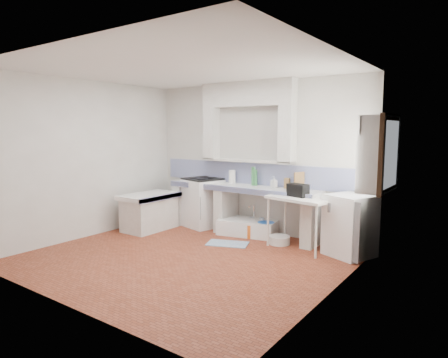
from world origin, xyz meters
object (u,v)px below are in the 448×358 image
Objects in this scene: stove at (203,203)px; sink at (248,228)px; side_table at (299,223)px; fridge at (350,225)px.

sink is (1.08, -0.02, -0.35)m from stove.
side_table is at bearing 7.86° from stove.
side_table is (2.22, -0.28, -0.05)m from stove.
side_table is at bearing -147.65° from fridge.
stove is 0.90× the size of sink.
stove is 1.00× the size of fridge.
fridge reaches higher than side_table.
fridge reaches higher than sink.
fridge is at bearing 12.20° from stove.
stove reaches higher than sink.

